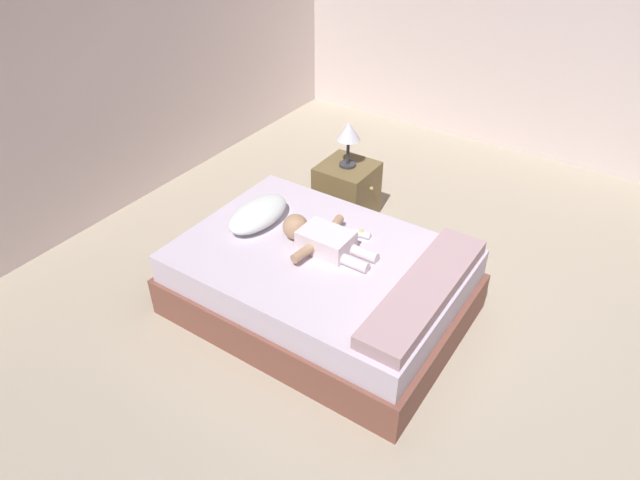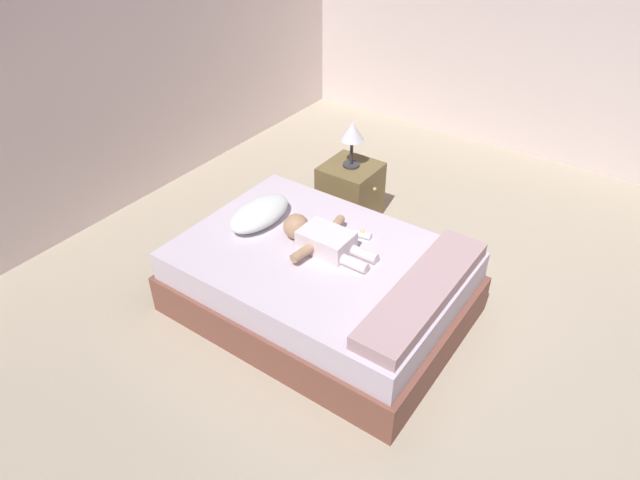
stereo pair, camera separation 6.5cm
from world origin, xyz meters
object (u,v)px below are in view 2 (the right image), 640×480
(toothbrush, at_px, (331,226))
(lamp, at_px, (352,134))
(baby, at_px, (320,238))
(bed, at_px, (320,283))
(pillow, at_px, (259,213))
(baby_bottle, at_px, (362,234))
(nightstand, at_px, (350,192))

(toothbrush, height_order, lamp, lamp)
(baby, relative_size, toothbrush, 4.97)
(bed, xyz_separation_m, baby, (0.05, 0.03, 0.30))
(bed, height_order, lamp, lamp)
(pillow, xyz_separation_m, toothbrush, (0.22, -0.41, -0.06))
(baby, height_order, baby_bottle, baby)
(baby, bearing_deg, lamp, 22.39)
(bed, xyz_separation_m, toothbrush, (0.27, 0.10, 0.24))
(pillow, relative_size, nightstand, 1.07)
(toothbrush, bearing_deg, bed, -159.12)
(baby_bottle, bearing_deg, pillow, 110.09)
(pillow, height_order, toothbrush, pillow)
(lamp, distance_m, baby_bottle, 0.95)
(nightstand, relative_size, baby_bottle, 3.81)
(toothbrush, bearing_deg, baby_bottle, -86.15)
(pillow, height_order, baby, baby)
(pillow, distance_m, lamp, 0.99)
(bed, height_order, baby, baby)
(baby_bottle, bearing_deg, nightstand, 36.89)
(pillow, relative_size, toothbrush, 3.89)
(baby, relative_size, nightstand, 1.36)
(pillow, xyz_separation_m, nightstand, (0.97, -0.08, -0.29))
(pillow, relative_size, baby_bottle, 4.06)
(baby, bearing_deg, bed, -146.92)
(pillow, bearing_deg, toothbrush, -62.19)
(bed, xyz_separation_m, pillow, (0.05, 0.51, 0.30))
(bed, bearing_deg, lamp, 23.00)
(pillow, bearing_deg, baby_bottle, -69.91)
(lamp, bearing_deg, baby, -157.61)
(nightstand, distance_m, baby_bottle, 0.95)
(bed, height_order, pillow, pillow)
(nightstand, bearing_deg, toothbrush, -156.26)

